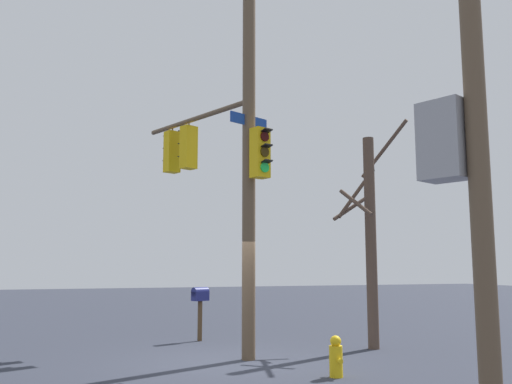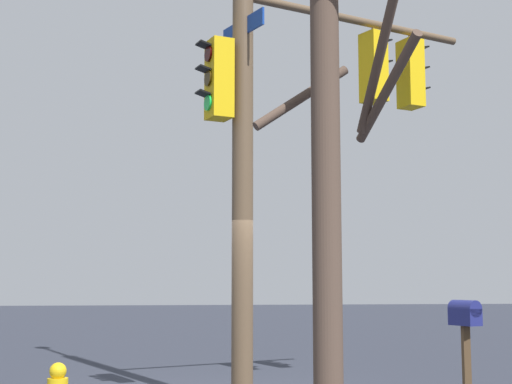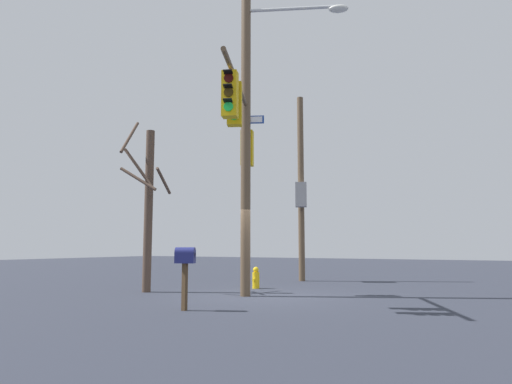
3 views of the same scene
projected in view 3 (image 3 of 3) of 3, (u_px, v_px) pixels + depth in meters
ground_plane at (262, 297)px, 13.12m from camera, size 80.00×80.00×0.00m
main_signal_pole_assembly at (248, 125)px, 13.21m from camera, size 5.12×3.46×9.10m
secondary_pole_assembly at (301, 190)px, 19.27m from camera, size 0.87×0.64×7.83m
fire_hydrant at (256, 278)px, 15.66m from camera, size 0.38×0.24×0.73m
mailbox at (185, 261)px, 10.41m from camera, size 0.39×0.50×1.41m
bare_tree_behind_pole at (147, 204)px, 14.70m from camera, size 1.62×1.73×5.68m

